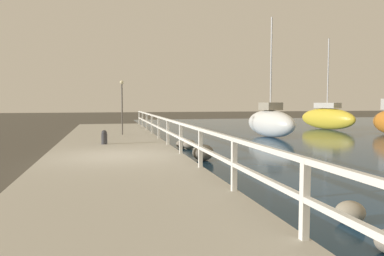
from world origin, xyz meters
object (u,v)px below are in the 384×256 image
(dock_lamp, at_px, (122,99))
(sailboat_white, at_px, (270,122))
(mooring_bollard, at_px, (104,137))
(sailboat_yellow, at_px, (327,118))

(dock_lamp, distance_m, sailboat_white, 8.55)
(mooring_bollard, distance_m, sailboat_white, 10.23)
(mooring_bollard, bearing_deg, dock_lamp, 77.72)
(sailboat_white, bearing_deg, sailboat_yellow, 27.03)
(mooring_bollard, height_order, sailboat_white, sailboat_white)
(mooring_bollard, height_order, dock_lamp, dock_lamp)
(sailboat_white, bearing_deg, mooring_bollard, -164.09)
(mooring_bollard, relative_size, sailboat_yellow, 0.09)
(mooring_bollard, relative_size, sailboat_white, 0.09)
(sailboat_yellow, bearing_deg, mooring_bollard, -163.88)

